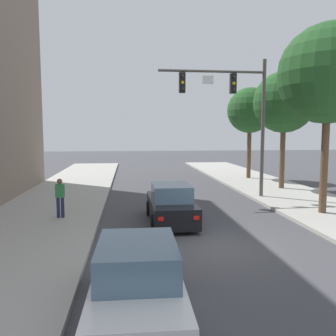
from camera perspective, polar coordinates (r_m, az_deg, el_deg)
name	(u,v)px	position (r m, az deg, el deg)	size (l,w,h in m)	color
ground_plane	(216,247)	(11.55, 7.91, -12.81)	(120.00, 120.00, 0.00)	#424247
sidewalk_left	(6,253)	(11.79, -25.23, -12.55)	(5.00, 60.00, 0.15)	#A8A59E
traffic_signal_mast	(235,103)	(19.30, 10.99, 10.56)	(5.89, 0.38, 7.50)	#514C47
car_lead_black	(171,205)	(14.26, 0.48, -6.15)	(1.87, 4.26, 1.60)	black
car_following_white	(137,284)	(7.17, -5.09, -18.58)	(1.90, 4.27, 1.60)	silver
pedestrian_sidewalk_left_walker	(60,196)	(15.09, -17.45, -4.43)	(0.36, 0.22, 1.64)	#232847
street_tree_nearest	(328,74)	(16.76, 25.04, 13.88)	(4.27, 4.27, 8.20)	brown
street_tree_second	(284,103)	(23.18, 18.68, 10.23)	(3.85, 3.85, 7.38)	brown
street_tree_third	(250,111)	(27.76, 13.42, 9.22)	(3.51, 3.51, 7.03)	brown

